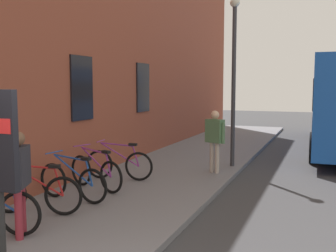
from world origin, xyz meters
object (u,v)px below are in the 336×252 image
at_px(bicycle_mid_rack, 73,182).
at_px(street_lamp, 234,67).
at_px(pedestrian_near_bus, 215,135).
at_px(bicycle_nearest_sign, 119,164).
at_px(bicycle_beside_lamp, 36,193).
at_px(bicycle_under_window, 96,172).
at_px(pedestrian_crossing_street, 19,173).

xyz_separation_m(bicycle_mid_rack, street_lamp, (4.63, -2.26, 2.49)).
relative_size(bicycle_mid_rack, pedestrian_near_bus, 1.05).
bearing_deg(street_lamp, bicycle_nearest_sign, 140.15).
bearing_deg(pedestrian_near_bus, street_lamp, -13.36).
height_order(bicycle_beside_lamp, bicycle_nearest_sign, same).
relative_size(bicycle_beside_lamp, bicycle_under_window, 1.01).
relative_size(bicycle_mid_rack, street_lamp, 0.37).
xyz_separation_m(bicycle_beside_lamp, pedestrian_near_bus, (4.54, -2.10, 0.64)).
distance_m(bicycle_under_window, pedestrian_crossing_street, 2.96).
bearing_deg(bicycle_nearest_sign, bicycle_beside_lamp, 178.01).
height_order(bicycle_nearest_sign, street_lamp, street_lamp).
xyz_separation_m(bicycle_mid_rack, bicycle_under_window, (0.91, 0.03, -0.00)).
height_order(bicycle_beside_lamp, pedestrian_near_bus, pedestrian_near_bus).
distance_m(bicycle_under_window, pedestrian_near_bus, 3.41).
xyz_separation_m(bicycle_under_window, pedestrian_crossing_street, (-2.85, -0.47, 0.62)).
bearing_deg(pedestrian_near_bus, bicycle_under_window, 142.55).
height_order(bicycle_mid_rack, pedestrian_near_bus, pedestrian_near_bus).
xyz_separation_m(bicycle_nearest_sign, pedestrian_crossing_street, (-3.87, -0.43, 0.62)).
relative_size(bicycle_mid_rack, pedestrian_crossing_street, 1.07).
relative_size(bicycle_nearest_sign, pedestrian_near_bus, 1.05).
height_order(bicycle_under_window, pedestrian_crossing_street, pedestrian_crossing_street).
height_order(bicycle_nearest_sign, pedestrian_near_bus, pedestrian_near_bus).
bearing_deg(street_lamp, pedestrian_crossing_street, 164.50).
bearing_deg(pedestrian_crossing_street, bicycle_nearest_sign, 6.38).
bearing_deg(street_lamp, bicycle_beside_lamp, 157.20).
distance_m(bicycle_nearest_sign, pedestrian_crossing_street, 3.94).
height_order(bicycle_under_window, bicycle_nearest_sign, same).
height_order(bicycle_mid_rack, bicycle_nearest_sign, same).
xyz_separation_m(bicycle_nearest_sign, pedestrian_near_bus, (1.64, -2.00, 0.64)).
bearing_deg(bicycle_under_window, street_lamp, -31.63).
height_order(bicycle_mid_rack, bicycle_under_window, same).
bearing_deg(bicycle_under_window, bicycle_beside_lamp, 177.99).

